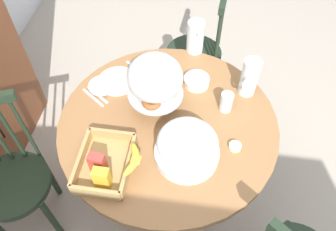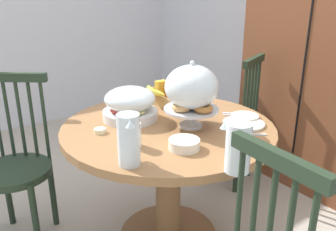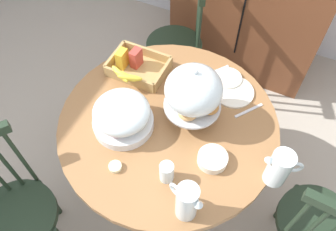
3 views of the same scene
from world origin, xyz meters
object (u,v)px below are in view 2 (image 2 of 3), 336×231
(pastry_stand_with_dome, at_px, (192,90))
(china_plate_small, at_px, (245,116))
(windsor_chair_facing_door, at_px, (231,125))
(milk_pitcher, at_px, (238,150))
(windsor_chair_near_window, at_px, (17,169))
(dining_table, at_px, (168,164))
(cereal_basket, at_px, (168,96))
(cereal_bowl, at_px, (184,144))
(china_plate_large, at_px, (243,123))
(orange_juice_pitcher, at_px, (129,142))
(wooden_armoire, at_px, (329,53))
(drinking_glass, at_px, (134,135))
(butter_dish, at_px, (100,131))
(fruit_platter_covered, at_px, (130,104))

(pastry_stand_with_dome, relative_size, china_plate_small, 2.29)
(windsor_chair_facing_door, distance_m, china_plate_small, 0.70)
(pastry_stand_with_dome, distance_m, milk_pitcher, 0.50)
(windsor_chair_near_window, distance_m, china_plate_small, 1.31)
(dining_table, height_order, cereal_basket, cereal_basket)
(windsor_chair_near_window, xyz_separation_m, cereal_bowl, (0.82, 0.54, 0.31))
(dining_table, distance_m, cereal_bowl, 0.40)
(pastry_stand_with_dome, relative_size, china_plate_large, 1.56)
(windsor_chair_facing_door, relative_size, pastry_stand_with_dome, 2.83)
(china_plate_small, bearing_deg, windsor_chair_near_window, -124.50)
(windsor_chair_near_window, relative_size, china_plate_large, 4.43)
(pastry_stand_with_dome, height_order, milk_pitcher, pastry_stand_with_dome)
(windsor_chair_near_window, xyz_separation_m, milk_pitcher, (1.10, 0.58, 0.38))
(windsor_chair_near_window, distance_m, orange_juice_pitcher, 0.94)
(wooden_armoire, bearing_deg, milk_pitcher, -70.75)
(pastry_stand_with_dome, distance_m, drinking_glass, 0.39)
(dining_table, xyz_separation_m, butter_dish, (-0.11, -0.34, 0.24))
(fruit_platter_covered, distance_m, orange_juice_pitcher, 0.53)
(orange_juice_pitcher, bearing_deg, cereal_bowl, 86.46)
(windsor_chair_facing_door, relative_size, fruit_platter_covered, 3.25)
(windsor_chair_near_window, xyz_separation_m, windsor_chair_facing_door, (0.24, 1.46, 0.00))
(fruit_platter_covered, relative_size, china_plate_large, 1.36)
(dining_table, distance_m, china_plate_large, 0.46)
(windsor_chair_facing_door, bearing_deg, china_plate_small, -40.63)
(dining_table, height_order, milk_pitcher, milk_pitcher)
(fruit_platter_covered, bearing_deg, wooden_armoire, 80.55)
(windsor_chair_near_window, distance_m, pastry_stand_with_dome, 1.09)
(windsor_chair_near_window, height_order, china_plate_large, windsor_chair_near_window)
(milk_pitcher, relative_size, china_plate_large, 0.90)
(dining_table, xyz_separation_m, milk_pitcher, (0.56, -0.08, 0.32))
(windsor_chair_near_window, relative_size, fruit_platter_covered, 3.25)
(dining_table, distance_m, milk_pitcher, 0.65)
(wooden_armoire, xyz_separation_m, orange_juice_pitcher, (0.21, -1.75, -0.15))
(fruit_platter_covered, bearing_deg, china_plate_large, 45.60)
(windsor_chair_near_window, distance_m, windsor_chair_facing_door, 1.48)
(cereal_bowl, bearing_deg, windsor_chair_near_window, -146.51)
(orange_juice_pitcher, height_order, drinking_glass, orange_juice_pitcher)
(wooden_armoire, height_order, dining_table, wooden_armoire)
(windsor_chair_near_window, distance_m, drinking_glass, 0.84)
(windsor_chair_facing_door, bearing_deg, dining_table, -69.41)
(drinking_glass, relative_size, butter_dish, 1.83)
(dining_table, bearing_deg, windsor_chair_facing_door, 110.59)
(butter_dish, bearing_deg, windsor_chair_near_window, -143.22)
(drinking_glass, bearing_deg, china_plate_small, 85.40)
(milk_pitcher, bearing_deg, pastry_stand_with_dome, 161.59)
(milk_pitcher, bearing_deg, windsor_chair_facing_door, 134.45)
(dining_table, relative_size, drinking_glass, 10.10)
(china_plate_small, bearing_deg, butter_dish, -111.62)
(dining_table, relative_size, fruit_platter_covered, 3.70)
(milk_pitcher, distance_m, china_plate_small, 0.61)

